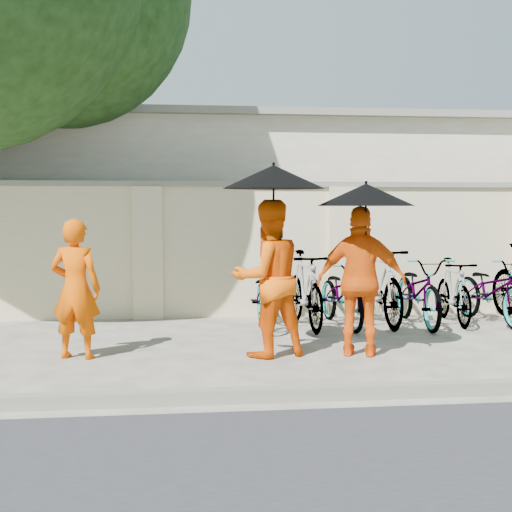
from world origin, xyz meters
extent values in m
plane|color=#AAA392|center=(0.00, 0.00, 0.00)|extent=(80.00, 80.00, 0.00)
cube|color=slate|center=(0.00, -1.70, 0.06)|extent=(40.00, 0.16, 0.12)
cube|color=beige|center=(1.00, 3.20, 1.00)|extent=(20.00, 0.30, 2.00)
cube|color=beige|center=(2.00, 7.00, 1.60)|extent=(14.00, 6.00, 3.20)
imported|color=#E34F00|center=(-1.71, 0.31, 0.78)|extent=(0.65, 0.51, 1.57)
imported|color=#F55905|center=(0.44, 0.17, 0.89)|extent=(1.03, 0.91, 1.78)
cylinder|color=black|center=(0.49, 0.09, 1.52)|extent=(0.02, 0.02, 1.02)
cone|color=black|center=(0.49, 0.09, 2.03)|extent=(1.14, 1.14, 0.26)
imported|color=#F1590B|center=(1.49, 0.07, 0.85)|extent=(1.08, 0.70, 1.71)
cylinder|color=black|center=(1.51, -0.01, 1.40)|extent=(0.02, 0.02, 0.86)
cone|color=black|center=(1.51, -0.01, 1.83)|extent=(1.09, 1.09, 0.25)
imported|color=slate|center=(0.66, 2.04, 0.44)|extent=(0.62, 1.68, 0.88)
imported|color=slate|center=(1.21, 1.96, 0.54)|extent=(0.62, 1.83, 1.08)
imported|color=slate|center=(1.76, 2.06, 0.46)|extent=(0.77, 1.81, 0.93)
imported|color=slate|center=(2.31, 2.10, 0.58)|extent=(0.62, 1.94, 1.15)
imported|color=slate|center=(2.86, 1.99, 0.50)|extent=(0.71, 1.90, 0.99)
imported|color=slate|center=(3.41, 2.08, 0.47)|extent=(0.58, 1.61, 0.95)
imported|color=slate|center=(3.96, 2.00, 0.49)|extent=(0.90, 1.93, 0.98)
camera|label=1|loc=(-0.64, -7.76, 1.70)|focal=50.00mm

